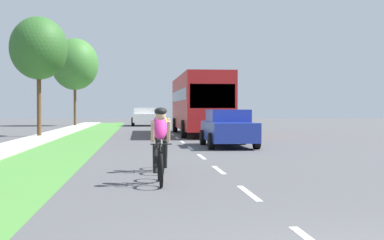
# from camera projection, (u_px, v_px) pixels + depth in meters

# --- Properties ---
(ground_plane) EXTENTS (120.00, 120.00, 0.00)m
(ground_plane) POSITION_uv_depth(u_px,v_px,m) (183.00, 143.00, 24.42)
(ground_plane) COLOR #4C4C4F
(grass_verge) EXTENTS (2.62, 70.00, 0.01)m
(grass_verge) POSITION_uv_depth(u_px,v_px,m) (75.00, 143.00, 23.94)
(grass_verge) COLOR #478438
(grass_verge) RESTS_ON ground_plane
(sidewalk_concrete) EXTENTS (1.87, 70.00, 0.10)m
(sidewalk_concrete) POSITION_uv_depth(u_px,v_px,m) (24.00, 144.00, 23.71)
(sidewalk_concrete) COLOR #B2ADA3
(sidewalk_concrete) RESTS_ON ground_plane
(lane_markings_center) EXTENTS (0.12, 54.07, 0.01)m
(lane_markings_center) POSITION_uv_depth(u_px,v_px,m) (177.00, 138.00, 28.40)
(lane_markings_center) COLOR white
(lane_markings_center) RESTS_ON ground_plane
(cyclist_lead) EXTENTS (0.42, 1.72, 1.58)m
(cyclist_lead) POSITION_uv_depth(u_px,v_px,m) (160.00, 145.00, 10.93)
(cyclist_lead) COLOR black
(cyclist_lead) RESTS_ON ground_plane
(cyclist_trailing) EXTENTS (0.42, 1.72, 1.58)m
(cyclist_trailing) POSITION_uv_depth(u_px,v_px,m) (162.00, 139.00, 13.18)
(cyclist_trailing) COLOR black
(cyclist_trailing) RESTS_ON ground_plane
(sedan_blue) EXTENTS (1.98, 4.30, 1.52)m
(sedan_blue) POSITION_uv_depth(u_px,v_px,m) (228.00, 128.00, 21.76)
(sedan_blue) COLOR #23389E
(sedan_blue) RESTS_ON ground_plane
(bus_red) EXTENTS (2.78, 11.60, 3.48)m
(bus_red) POSITION_uv_depth(u_px,v_px,m) (199.00, 102.00, 31.99)
(bus_red) COLOR red
(bus_red) RESTS_ON ground_plane
(pickup_white) EXTENTS (2.22, 5.10, 1.64)m
(pickup_white) POSITION_uv_depth(u_px,v_px,m) (144.00, 117.00, 48.56)
(pickup_white) COLOR silver
(pickup_white) RESTS_ON ground_plane
(street_tree_near) EXTENTS (3.19, 3.19, 6.69)m
(street_tree_near) POSITION_uv_depth(u_px,v_px,m) (39.00, 48.00, 29.79)
(street_tree_near) COLOR brown
(street_tree_near) RESTS_ON ground_plane
(street_tree_far) EXTENTS (4.23, 4.23, 7.90)m
(street_tree_far) POSITION_uv_depth(u_px,v_px,m) (75.00, 64.00, 48.16)
(street_tree_far) COLOR brown
(street_tree_far) RESTS_ON ground_plane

